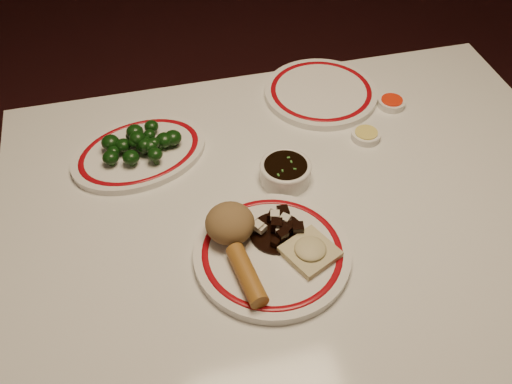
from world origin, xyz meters
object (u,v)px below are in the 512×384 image
object	(u,v)px
main_plate	(272,254)
spring_roll	(247,275)
fried_wonton	(310,251)
broccoli_plate	(140,153)
stirfry_heap	(280,227)
dining_table	(304,231)
broccoli_pile	(141,143)
rice_mound	(230,223)
soy_bowl	(285,172)

from	to	relation	value
main_plate	spring_roll	bearing A→B (deg)	-139.13
fried_wonton	broccoli_plate	bearing A→B (deg)	126.97
broccoli_plate	stirfry_heap	bearing A→B (deg)	-51.69
fried_wonton	stirfry_heap	distance (m)	0.08
dining_table	broccoli_pile	world-z (taller)	broccoli_pile
broccoli_pile	main_plate	bearing A→B (deg)	-58.99
dining_table	broccoli_pile	xyz separation A→B (m)	(-0.30, 0.21, 0.13)
dining_table	rice_mound	size ratio (longest dim) A/B	13.30
fried_wonton	broccoli_pile	distance (m)	0.44
broccoli_pile	dining_table	bearing A→B (deg)	-35.24
spring_roll	soy_bowl	distance (m)	0.27
main_plate	stirfry_heap	world-z (taller)	stirfry_heap
stirfry_heap	broccoli_plate	distance (m)	0.37
main_plate	fried_wonton	distance (m)	0.07
dining_table	broccoli_pile	bearing A→B (deg)	144.76
broccoli_pile	soy_bowl	bearing A→B (deg)	-27.25
dining_table	rice_mound	bearing A→B (deg)	-160.11
spring_roll	broccoli_plate	xyz separation A→B (m)	(-0.14, 0.38, -0.03)
rice_mound	stirfry_heap	world-z (taller)	rice_mound
broccoli_plate	main_plate	bearing A→B (deg)	-58.41
rice_mound	fried_wonton	world-z (taller)	rice_mound
stirfry_heap	broccoli_plate	size ratio (longest dim) A/B	0.29
soy_bowl	main_plate	bearing A→B (deg)	-112.77
broccoli_pile	spring_roll	bearing A→B (deg)	-69.97
spring_roll	broccoli_pile	size ratio (longest dim) A/B	0.71
broccoli_plate	broccoli_pile	xyz separation A→B (m)	(0.01, -0.00, 0.03)
main_plate	fried_wonton	bearing A→B (deg)	-20.29
dining_table	stirfry_heap	world-z (taller)	stirfry_heap
rice_mound	soy_bowl	bearing A→B (deg)	42.50
broccoli_pile	soy_bowl	distance (m)	0.31
stirfry_heap	broccoli_pile	world-z (taller)	broccoli_pile
dining_table	fried_wonton	bearing A→B (deg)	-105.91
dining_table	spring_roll	xyz separation A→B (m)	(-0.16, -0.17, 0.13)
broccoli_plate	soy_bowl	world-z (taller)	soy_bowl
dining_table	broccoli_plate	bearing A→B (deg)	144.94
stirfry_heap	spring_roll	bearing A→B (deg)	-132.34
main_plate	rice_mound	xyz separation A→B (m)	(-0.06, 0.06, 0.04)
main_plate	broccoli_pile	bearing A→B (deg)	121.01
main_plate	fried_wonton	xyz separation A→B (m)	(0.06, -0.02, 0.02)
main_plate	broccoli_plate	world-z (taller)	main_plate
dining_table	broccoli_plate	size ratio (longest dim) A/B	3.48
broccoli_pile	stirfry_heap	bearing A→B (deg)	-52.19
rice_mound	broccoli_pile	xyz separation A→B (m)	(-0.13, 0.27, -0.01)
rice_mound	stirfry_heap	xyz separation A→B (m)	(0.09, -0.01, -0.02)
dining_table	rice_mound	xyz separation A→B (m)	(-0.17, -0.06, 0.14)
fried_wonton	broccoli_pile	size ratio (longest dim) A/B	0.66
dining_table	main_plate	world-z (taller)	main_plate
spring_roll	broccoli_plate	distance (m)	0.41
spring_roll	fried_wonton	xyz separation A→B (m)	(0.12, 0.03, -0.01)
spring_roll	broccoli_pile	world-z (taller)	broccoli_pile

